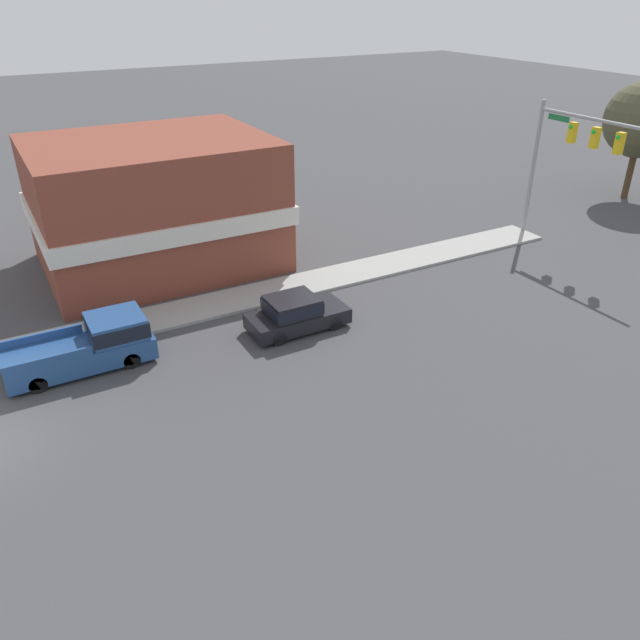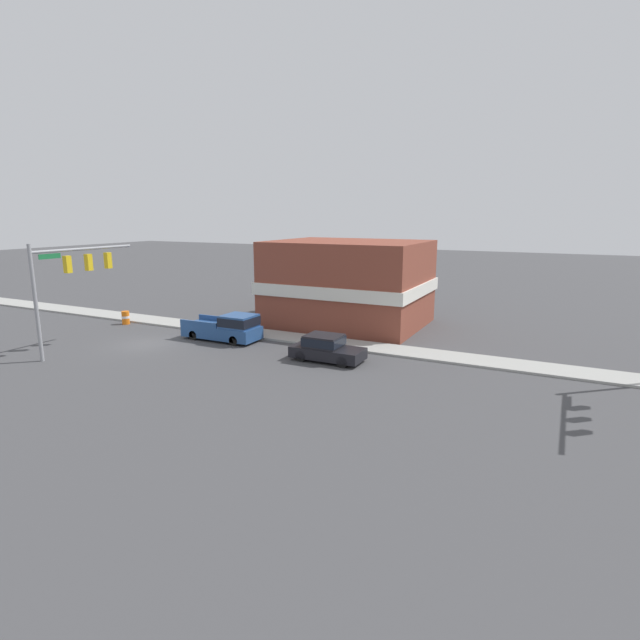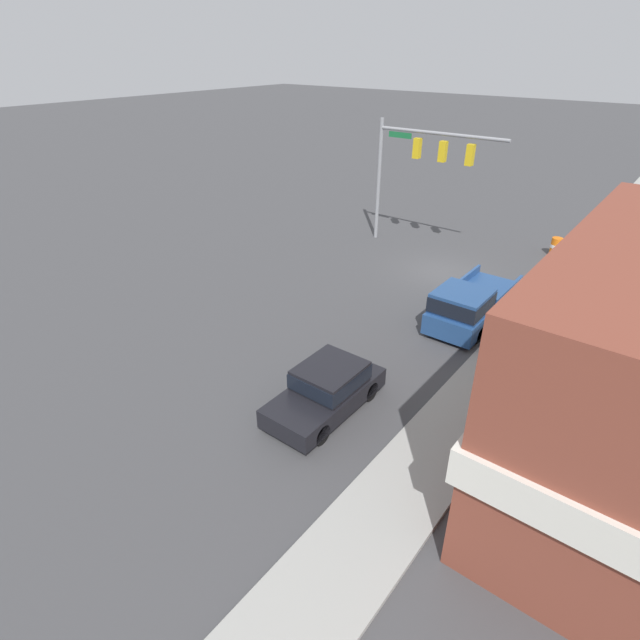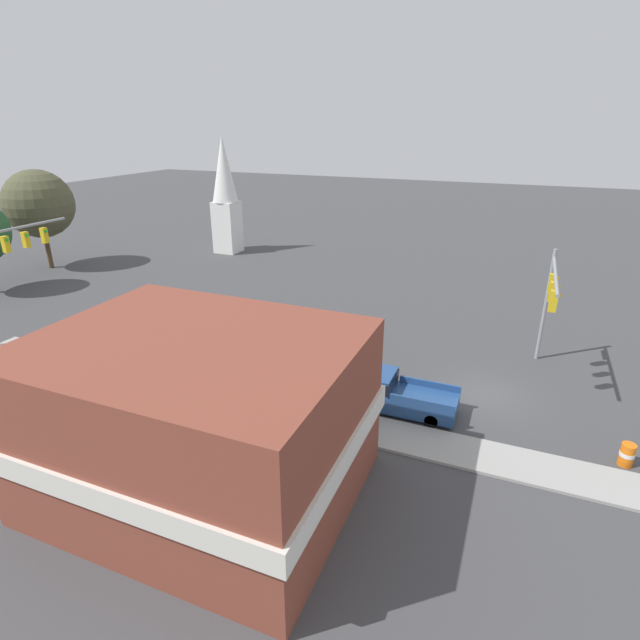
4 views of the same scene
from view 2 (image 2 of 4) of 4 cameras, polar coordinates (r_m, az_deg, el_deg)
name	(u,v)px [view 2 (image 2 of 4)]	position (r m, az deg, el deg)	size (l,w,h in m)	color
ground_plane	(146,344)	(35.46, -19.26, -2.61)	(200.00, 200.00, 0.00)	#424244
sidewalk_curb	(202,326)	(39.49, -13.38, -0.71)	(2.40, 60.00, 0.14)	#9E9E99
near_signal_assembly	(71,272)	(34.43, -26.60, 4.97)	(7.34, 0.49, 6.89)	gray
car_lead	(326,347)	(29.56, 0.69, -3.16)	(1.93, 4.31, 1.54)	black
pickup_truck_parked	(228,327)	(34.77, -10.49, -0.84)	(2.09, 5.50, 1.88)	black
construction_barrel	(126,318)	(42.31, -21.33, 0.26)	(0.60, 0.60, 1.04)	orange
corner_brick_building	(348,283)	(39.19, 3.26, 4.21)	(9.37, 11.80, 6.52)	brown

